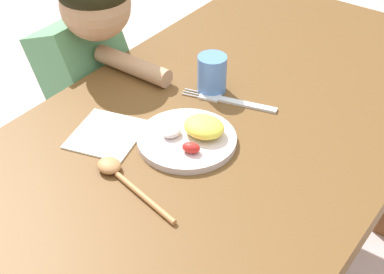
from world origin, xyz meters
name	(u,v)px	position (x,y,z in m)	size (l,w,h in m)	color
dining_table	(217,154)	(0.00, 0.00, 0.63)	(1.50, 0.74, 0.70)	brown
plate	(191,136)	(-0.07, 0.02, 0.72)	(0.20, 0.20, 0.05)	silver
fork	(231,101)	(0.10, 0.03, 0.70)	(0.08, 0.22, 0.01)	silver
spoon	(119,174)	(-0.24, 0.06, 0.71)	(0.07, 0.22, 0.02)	#C1814E
drinking_cup	(212,74)	(0.11, 0.09, 0.75)	(0.07, 0.07, 0.09)	#5584D5
person	(91,115)	(0.06, 0.46, 0.51)	(0.21, 0.40, 0.94)	#423B6F
napkin	(107,134)	(-0.16, 0.17, 0.70)	(0.15, 0.14, 0.00)	white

